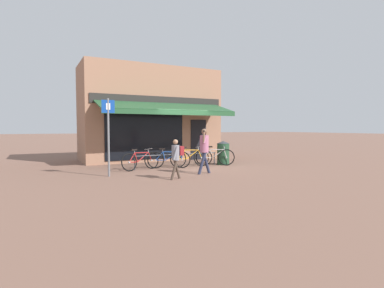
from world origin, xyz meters
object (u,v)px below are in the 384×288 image
Objects in this scene: bicycle_blue at (169,159)px; bicycle_orange at (190,158)px; pedestrian_child at (176,154)px; litter_bin at (223,153)px; pedestrian_adult at (204,146)px; bicycle_silver at (215,157)px; bicycle_red at (141,161)px; parking_sign at (108,129)px.

bicycle_blue is 1.00m from bicycle_orange.
litter_bin is at bearing -146.71° from pedestrian_child.
bicycle_blue is at bearing -63.39° from pedestrian_adult.
bicycle_orange is at bearing -164.48° from bicycle_silver.
bicycle_orange reaches higher than bicycle_red.
bicycle_orange is 1.17m from bicycle_silver.
pedestrian_adult is 1.52m from pedestrian_child.
pedestrian_child is at bearing -115.23° from bicycle_silver.
bicycle_orange reaches higher than bicycle_silver.
parking_sign is (-2.67, -0.98, 1.26)m from bicycle_blue.
bicycle_silver is at bearing -144.21° from pedestrian_child.
litter_bin is at bearing -126.89° from pedestrian_adult.
pedestrian_child reaches higher than bicycle_orange.
bicycle_red is 2.20m from parking_sign.
litter_bin is (3.52, 2.54, -0.28)m from pedestrian_child.
pedestrian_child reaches higher than bicycle_red.
bicycle_blue is 3.11m from parking_sign.
bicycle_silver is 1.22× the size of pedestrian_child.
litter_bin is at bearing -17.20° from bicycle_red.
parking_sign reaches higher than pedestrian_child.
bicycle_blue is 0.62× the size of parking_sign.
bicycle_red is 0.94× the size of bicycle_orange.
bicycle_blue is 2.15m from bicycle_silver.
bicycle_orange is at bearing 24.33° from bicycle_blue.
bicycle_orange is at bearing 179.15° from litter_bin.
bicycle_silver is at bearing -160.47° from litter_bin.
litter_bin is (0.56, 0.20, 0.15)m from bicycle_silver.
bicycle_blue is 1.04× the size of bicycle_silver.
bicycle_blue is (1.20, -0.07, -0.00)m from bicycle_red.
bicycle_orange is 1.71m from litter_bin.
bicycle_orange is 1.11× the size of pedestrian_adult.
bicycle_blue is 0.91× the size of bicycle_orange.
litter_bin is at bearing 22.70° from bicycle_blue.
bicycle_blue is 2.14m from pedestrian_adult.
pedestrian_adult is 0.62× the size of parking_sign.
parking_sign is (-5.37, -0.98, 1.09)m from litter_bin.
pedestrian_adult reaches higher than bicycle_red.
bicycle_orange is 4.00m from parking_sign.
pedestrian_child reaches higher than litter_bin.
pedestrian_child is at bearing -144.21° from litter_bin.
bicycle_silver is 5.03m from parking_sign.
bicycle_orange reaches higher than bicycle_blue.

